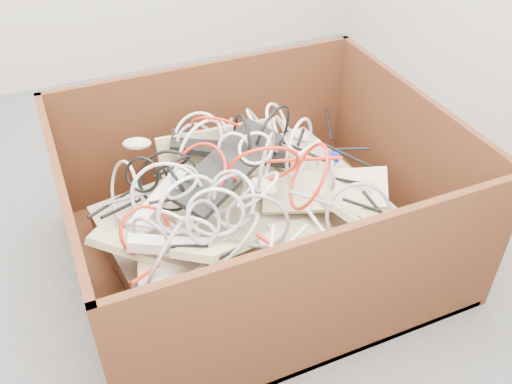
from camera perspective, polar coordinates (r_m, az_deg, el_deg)
name	(u,v)px	position (r m, az deg, el deg)	size (l,w,h in m)	color
ground	(208,225)	(2.32, -4.86, -3.40)	(3.00, 3.00, 0.00)	#565659
cardboard_box	(254,230)	(2.08, -0.25, -3.85)	(1.29, 1.07, 0.59)	#422310
keyboard_pile	(259,200)	(2.00, 0.28, -0.79)	(1.09, 0.90, 0.41)	#C3B289
mice_scatter	(224,184)	(1.93, -3.24, 0.86)	(0.79, 0.62, 0.18)	#C1B19B
power_strip_left	(158,200)	(1.91, -9.92, -0.84)	(0.27, 0.05, 0.04)	white
power_strip_right	(170,246)	(1.79, -8.72, -5.41)	(0.26, 0.05, 0.04)	white
vga_plug	(333,157)	(2.10, 7.82, 3.58)	(0.04, 0.04, 0.02)	#0D1FC5
cable_tangle	(226,180)	(1.89, -3.12, 1.25)	(1.11, 0.92, 0.52)	silver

